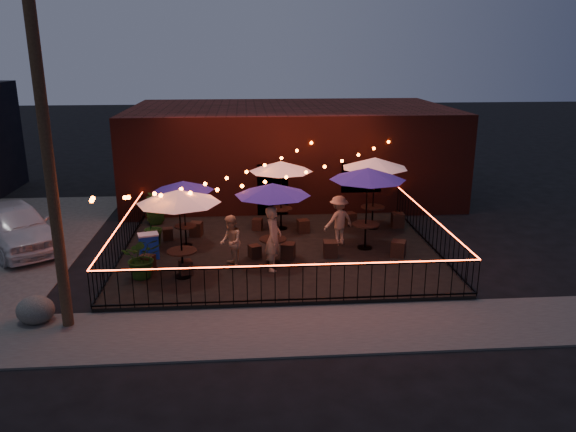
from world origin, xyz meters
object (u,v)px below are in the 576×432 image
at_px(cafe_table_4, 368,175).
at_px(boulder, 35,310).
at_px(cooler, 149,246).
at_px(cafe_table_5, 375,164).
at_px(cafe_table_1, 183,187).
at_px(utility_pole, 49,164).
at_px(cafe_table_0, 179,198).
at_px(cafe_table_2, 273,190).
at_px(cafe_table_3, 281,167).

relative_size(cafe_table_4, boulder, 3.02).
bearing_deg(cooler, cafe_table_5, 2.92).
xyz_separation_m(cafe_table_1, cafe_table_5, (6.61, 1.39, 0.38)).
bearing_deg(utility_pole, cafe_table_0, 45.41).
xyz_separation_m(cafe_table_2, boulder, (-5.95, -3.22, -2.08)).
relative_size(cafe_table_0, cafe_table_5, 0.89).
bearing_deg(cafe_table_1, cafe_table_3, 25.53).
height_order(cafe_table_1, cafe_table_5, cafe_table_5).
height_order(cafe_table_2, cafe_table_5, cafe_table_5).
relative_size(cafe_table_4, cafe_table_5, 0.94).
relative_size(cafe_table_0, cooler, 3.19).
bearing_deg(boulder, cafe_table_2, 28.40).
height_order(cafe_table_1, cafe_table_3, cafe_table_3).
bearing_deg(cooler, cafe_table_0, -68.42).
relative_size(cafe_table_1, cafe_table_4, 0.81).
height_order(cafe_table_5, boulder, cafe_table_5).
bearing_deg(cafe_table_4, cafe_table_0, -160.77).
distance_m(cafe_table_5, cooler, 8.28).
bearing_deg(cafe_table_1, boulder, -121.97).
height_order(cafe_table_3, cafe_table_4, cafe_table_4).
distance_m(cafe_table_1, boulder, 6.21).
xyz_separation_m(cafe_table_2, cafe_table_4, (3.08, 1.09, 0.18)).
distance_m(cafe_table_4, cafe_table_5, 2.24).
bearing_deg(cafe_table_1, cafe_table_2, -32.98).
bearing_deg(utility_pole, cafe_table_3, 50.59).
distance_m(cafe_table_2, cafe_table_5, 4.97).
distance_m(cafe_table_5, boulder, 11.88).
relative_size(cafe_table_3, cooler, 3.15).
xyz_separation_m(utility_pole, cafe_table_1, (2.33, 5.26, -1.84)).
height_order(utility_pole, cafe_table_1, utility_pole).
xyz_separation_m(cafe_table_2, cafe_table_3, (0.47, 3.39, -0.00)).
relative_size(utility_pole, cooler, 9.88).
height_order(cafe_table_2, boulder, cafe_table_2).
bearing_deg(cafe_table_0, boulder, -145.04).
distance_m(cafe_table_2, boulder, 7.08).
bearing_deg(cooler, utility_pole, -122.80).
relative_size(cafe_table_3, cafe_table_4, 0.93).
xyz_separation_m(cafe_table_0, cafe_table_3, (3.11, 4.29, -0.07)).
bearing_deg(cafe_table_5, cafe_table_3, 176.98).
distance_m(cafe_table_0, cafe_table_3, 5.30).
xyz_separation_m(cafe_table_0, cooler, (-1.20, 1.60, -1.95)).
distance_m(cafe_table_3, cafe_table_5, 3.34).
xyz_separation_m(cafe_table_4, cafe_table_5, (0.72, 2.12, -0.07)).
bearing_deg(boulder, cooler, 61.60).
distance_m(cafe_table_4, cooler, 7.23).
bearing_deg(cafe_table_0, cafe_table_3, 54.06).
bearing_deg(cafe_table_2, cafe_table_4, 19.55).
relative_size(utility_pole, cafe_table_3, 3.14).
height_order(utility_pole, cafe_table_4, utility_pole).
relative_size(cafe_table_2, cafe_table_3, 1.01).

